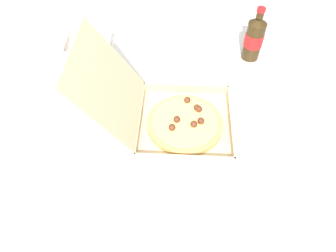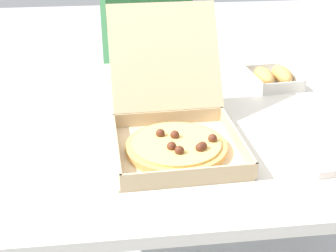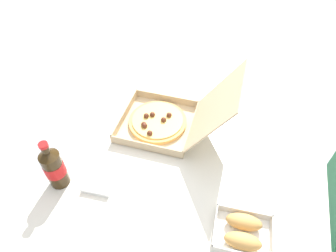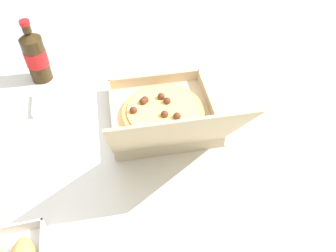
{
  "view_description": "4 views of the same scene",
  "coord_description": "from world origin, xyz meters",
  "px_view_note": "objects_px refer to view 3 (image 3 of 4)",
  "views": [
    {
      "loc": [
        -0.68,
        -0.2,
        1.58
      ],
      "look_at": [
        -0.03,
        -0.14,
        0.76
      ],
      "focal_mm": 33.55,
      "sensor_mm": 36.0,
      "label": 1
    },
    {
      "loc": [
        -0.15,
        -1.21,
        1.32
      ],
      "look_at": [
        -0.01,
        -0.09,
        0.75
      ],
      "focal_mm": 49.67,
      "sensor_mm": 36.0,
      "label": 2
    },
    {
      "loc": [
        0.85,
        0.12,
        1.69
      ],
      "look_at": [
        0.02,
        -0.14,
        0.76
      ],
      "focal_mm": 31.42,
      "sensor_mm": 36.0,
      "label": 3
    },
    {
      "loc": [
        0.1,
        0.56,
        1.5
      ],
      "look_at": [
        -0.0,
        -0.11,
        0.77
      ],
      "focal_mm": 36.73,
      "sensor_mm": 36.0,
      "label": 4
    }
  ],
  "objects_px": {
    "pizza_box_open": "(167,119)",
    "cola_bottle": "(54,167)",
    "bread_side_box": "(243,232)",
    "napkin_pile": "(100,181)"
  },
  "relations": [
    {
      "from": "bread_side_box",
      "to": "cola_bottle",
      "type": "height_order",
      "value": "cola_bottle"
    },
    {
      "from": "bread_side_box",
      "to": "cola_bottle",
      "type": "xyz_separation_m",
      "value": [
        0.0,
        -0.68,
        0.07
      ]
    },
    {
      "from": "pizza_box_open",
      "to": "bread_side_box",
      "type": "distance_m",
      "value": 0.55
    },
    {
      "from": "pizza_box_open",
      "to": "napkin_pile",
      "type": "xyz_separation_m",
      "value": [
        0.35,
        -0.15,
        -0.04
      ]
    },
    {
      "from": "pizza_box_open",
      "to": "napkin_pile",
      "type": "relative_size",
      "value": 4.5
    },
    {
      "from": "pizza_box_open",
      "to": "cola_bottle",
      "type": "distance_m",
      "value": 0.5
    },
    {
      "from": "pizza_box_open",
      "to": "bread_side_box",
      "type": "height_order",
      "value": "pizza_box_open"
    },
    {
      "from": "napkin_pile",
      "to": "pizza_box_open",
      "type": "bearing_deg",
      "value": 156.8
    },
    {
      "from": "bread_side_box",
      "to": "cola_bottle",
      "type": "distance_m",
      "value": 0.69
    },
    {
      "from": "pizza_box_open",
      "to": "napkin_pile",
      "type": "bearing_deg",
      "value": -23.2
    }
  ]
}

